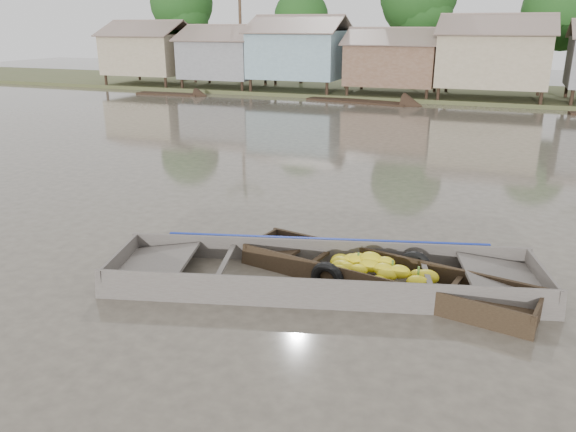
% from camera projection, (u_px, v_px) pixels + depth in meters
% --- Properties ---
extents(ground, '(120.00, 120.00, 0.00)m').
position_uv_depth(ground, '(288.00, 280.00, 10.96)').
color(ground, '#463F35').
rests_on(ground, ground).
extents(riverbank, '(120.00, 12.47, 10.22)m').
position_uv_depth(riverbank, '(504.00, 51.00, 37.06)').
color(riverbank, '#384723').
rests_on(riverbank, ground).
extents(banana_boat, '(5.90, 2.48, 0.77)m').
position_uv_depth(banana_boat, '(377.00, 276.00, 10.80)').
color(banana_boat, black).
rests_on(banana_boat, ground).
extents(viewer_boat, '(8.49, 4.22, 0.66)m').
position_uv_depth(viewer_boat, '(324.00, 279.00, 10.82)').
color(viewer_boat, '#49433E').
rests_on(viewer_boat, ground).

